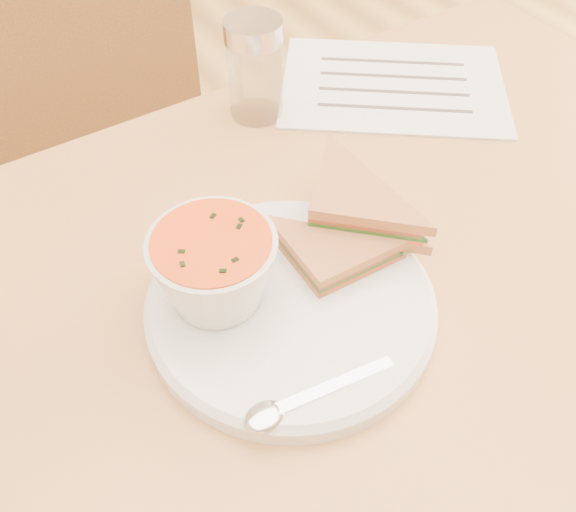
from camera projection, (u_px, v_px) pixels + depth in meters
dining_table at (346, 451)px, 0.88m from camera, size 1.00×0.70×0.75m
chair_far at (129, 249)px, 1.08m from camera, size 0.44×0.44×0.83m
plate at (291, 306)px, 0.57m from camera, size 0.30×0.30×0.02m
soup_bowl at (215, 272)px, 0.54m from camera, size 0.11×0.11×0.07m
sandwich_half_a at (319, 293)px, 0.55m from camera, size 0.10×0.10×0.03m
sandwich_half_b at (308, 224)px, 0.58m from camera, size 0.16×0.16×0.04m
spoon at (323, 391)px, 0.50m from camera, size 0.17×0.05×0.01m
paper_menu at (393, 85)px, 0.81m from camera, size 0.35×0.33×0.00m
condiment_shaker at (255, 69)px, 0.73m from camera, size 0.08×0.08×0.12m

